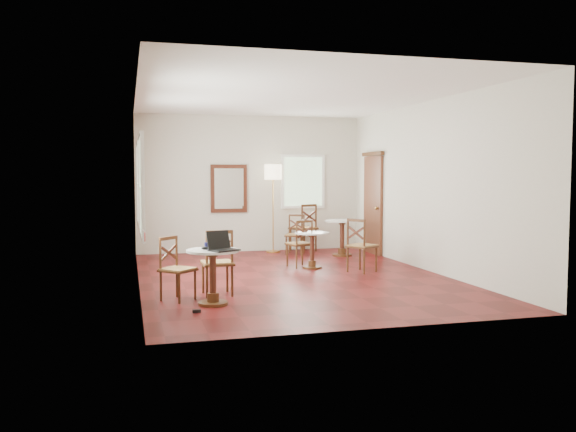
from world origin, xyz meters
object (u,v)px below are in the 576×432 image
object	(u,v)px
cafe_table_near	(213,271)
power_adapter	(197,311)
mouse	(205,248)
cafe_table_back	(342,234)
chair_back_b	(295,235)
chair_mid_a	(300,243)
chair_near_b	(177,269)
water_glass	(226,245)
chair_back_a	(304,228)
laptop	(222,246)
cafe_table_mid	(312,246)
chair_near_a	(218,263)
floor_lamp	(273,178)
navy_mug	(207,245)

from	to	relation	value
cafe_table_near	power_adapter	size ratio (longest dim) A/B	7.30
mouse	power_adapter	bearing A→B (deg)	-107.29
cafe_table_back	chair_back_b	xyz separation A→B (m)	(-0.87, 0.51, -0.04)
chair_mid_a	power_adapter	distance (m)	3.94
chair_near_b	cafe_table_near	bearing A→B (deg)	-88.38
water_glass	power_adapter	size ratio (longest dim) A/B	1.11
chair_back_a	power_adapter	bearing A→B (deg)	37.68
chair_back_b	laptop	world-z (taller)	laptop
cafe_table_mid	water_glass	size ratio (longest dim) A/B	5.96
cafe_table_near	mouse	bearing A→B (deg)	159.39
chair_mid_a	water_glass	world-z (taller)	chair_mid_a
chair_back_a	mouse	size ratio (longest dim) A/B	10.29
cafe_table_near	cafe_table_back	size ratio (longest dim) A/B	0.97
chair_near_a	floor_lamp	xyz separation A→B (m)	(1.86, 4.35, 1.17)
chair_back_a	chair_mid_a	bearing A→B (deg)	48.47
chair_back_a	mouse	world-z (taller)	chair_back_a
cafe_table_near	water_glass	world-z (taller)	water_glass
chair_mid_a	chair_back_a	bearing A→B (deg)	-124.13
chair_mid_a	chair_back_b	world-z (taller)	chair_mid_a
chair_near_a	laptop	bearing A→B (deg)	84.14
floor_lamp	mouse	distance (m)	5.43
cafe_table_mid	floor_lamp	distance (m)	2.66
chair_back_a	water_glass	xyz separation A→B (m)	(-2.53, -4.92, 0.26)
cafe_table_near	navy_mug	world-z (taller)	navy_mug
cafe_table_mid	chair_near_b	world-z (taller)	chair_near_b
chair_back_a	mouse	distance (m)	5.67
cafe_table_back	chair_mid_a	bearing A→B (deg)	-136.21
chair_back_b	floor_lamp	world-z (taller)	floor_lamp
chair_mid_a	power_adapter	xyz separation A→B (m)	(-2.26, -3.20, -0.42)
mouse	cafe_table_back	bearing A→B (deg)	53.36
cafe_table_mid	navy_mug	bearing A→B (deg)	-131.92
power_adapter	water_glass	bearing A→B (deg)	43.81
cafe_table_mid	cafe_table_back	bearing A→B (deg)	52.16
chair_near_a	chair_near_b	size ratio (longest dim) A/B	1.09
cafe_table_near	floor_lamp	xyz separation A→B (m)	(2.01, 4.96, 1.18)
chair_near_b	navy_mug	size ratio (longest dim) A/B	8.16
water_glass	chair_mid_a	bearing A→B (deg)	56.71
chair_back_a	laptop	bearing A→B (deg)	39.52
cafe_table_mid	chair_near_a	distance (m)	2.84
chair_near_b	floor_lamp	size ratio (longest dim) A/B	0.45
cafe_table_mid	mouse	world-z (taller)	mouse
chair_back_a	laptop	size ratio (longest dim) A/B	2.40
chair_back_a	floor_lamp	size ratio (longest dim) A/B	0.55
cafe_table_near	chair_mid_a	distance (m)	3.44
mouse	cafe_table_mid	bearing A→B (deg)	52.11
cafe_table_back	power_adapter	xyz separation A→B (m)	(-3.53, -4.41, -0.45)
floor_lamp	mouse	size ratio (longest dim) A/B	18.71
chair_near_b	water_glass	xyz separation A→B (m)	(0.62, -0.40, 0.36)
laptop	power_adapter	bearing A→B (deg)	-170.61
floor_lamp	water_glass	size ratio (longest dim) A/B	17.41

